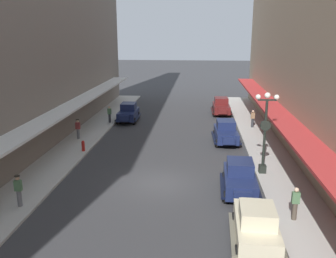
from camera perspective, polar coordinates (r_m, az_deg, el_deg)
name	(u,v)px	position (r m, az deg, el deg)	size (l,w,h in m)	color
ground_plane	(159,183)	(22.23, -1.35, -8.48)	(200.00, 200.00, 0.00)	#38383A
sidewalk_left	(40,178)	(24.15, -19.48, -7.23)	(3.00, 60.00, 0.15)	#B7B5AD
sidewalk_right	(286,186)	(22.69, 18.05, -8.55)	(3.00, 60.00, 0.15)	#B7B5AD
parked_car_0	(256,224)	(16.39, 13.63, -14.28)	(2.28, 4.31, 1.84)	beige
parked_car_1	(128,112)	(37.39, -6.24, 2.66)	(2.21, 4.29, 1.84)	#19234C
parked_car_2	(221,106)	(40.71, 8.34, 3.59)	(2.22, 4.29, 1.84)	#591919
parked_car_3	(226,132)	(30.22, 9.06, -0.39)	(2.28, 4.31, 1.84)	#19234C
parked_car_4	(240,177)	(21.01, 11.19, -7.41)	(2.26, 4.30, 1.84)	#19234C
lamp_post_with_clock	(265,130)	(23.33, 14.97, -0.10)	(1.42, 0.44, 5.16)	black
fire_hydrant	(83,146)	(28.14, -13.15, -2.57)	(0.24, 0.24, 0.82)	#B21E19
pedestrian_0	(295,203)	(18.58, 19.31, -10.92)	(0.36, 0.24, 1.64)	#4C4238
pedestrian_1	(253,119)	(35.08, 13.13, 1.61)	(0.36, 0.24, 1.64)	#2D2D33
pedestrian_2	(109,114)	(36.44, -9.15, 2.31)	(0.36, 0.24, 1.64)	#2D2D33
pedestrian_3	(78,129)	(31.31, -13.92, 0.02)	(0.36, 0.28, 1.67)	slate
pedestrian_4	(19,190)	(20.32, -22.37, -8.88)	(0.36, 0.28, 1.67)	slate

